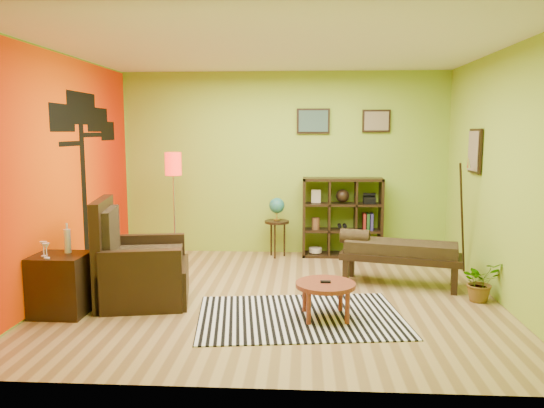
# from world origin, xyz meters

# --- Properties ---
(ground) EXTENTS (5.00, 5.00, 0.00)m
(ground) POSITION_xyz_m (0.00, 0.00, 0.00)
(ground) COLOR #A7874F
(ground) RESTS_ON ground
(room_shell) EXTENTS (5.04, 4.54, 2.82)m
(room_shell) POSITION_xyz_m (-0.09, 0.01, 1.80)
(room_shell) COLOR #8FB732
(room_shell) RESTS_ON ground
(zebra_rug) EXTENTS (2.25, 1.67, 0.01)m
(zebra_rug) POSITION_xyz_m (0.29, -0.70, 0.01)
(zebra_rug) COLOR silver
(zebra_rug) RESTS_ON ground
(coffee_table) EXTENTS (0.61, 0.61, 0.39)m
(coffee_table) POSITION_xyz_m (0.54, -0.71, 0.32)
(coffee_table) COLOR maroon
(coffee_table) RESTS_ON ground
(armchair) EXTENTS (1.12, 1.12, 1.16)m
(armchair) POSITION_xyz_m (-1.53, -0.29, 0.35)
(armchair) COLOR black
(armchair) RESTS_ON ground
(side_cabinet) EXTENTS (0.54, 0.49, 0.95)m
(side_cabinet) POSITION_xyz_m (-2.20, -0.76, 0.32)
(side_cabinet) COLOR black
(side_cabinet) RESTS_ON ground
(floor_lamp) EXTENTS (0.24, 0.24, 1.60)m
(floor_lamp) POSITION_xyz_m (-1.54, 1.49, 1.29)
(floor_lamp) COLOR silver
(floor_lamp) RESTS_ON ground
(globe_table) EXTENTS (0.37, 0.37, 0.90)m
(globe_table) POSITION_xyz_m (-0.09, 1.94, 0.68)
(globe_table) COLOR black
(globe_table) RESTS_ON ground
(cube_shelf) EXTENTS (1.20, 0.35, 1.20)m
(cube_shelf) POSITION_xyz_m (0.91, 2.03, 0.60)
(cube_shelf) COLOR black
(cube_shelf) RESTS_ON ground
(bench) EXTENTS (1.53, 0.87, 0.67)m
(bench) POSITION_xyz_m (1.47, 0.54, 0.43)
(bench) COLOR black
(bench) RESTS_ON ground
(potted_plant) EXTENTS (0.54, 0.57, 0.36)m
(potted_plant) POSITION_xyz_m (2.30, -0.05, 0.18)
(potted_plant) COLOR #26661E
(potted_plant) RESTS_ON ground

